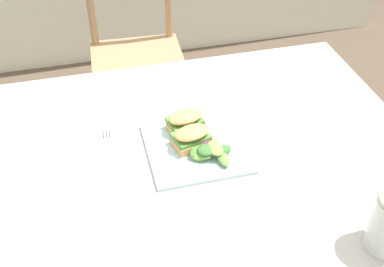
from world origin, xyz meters
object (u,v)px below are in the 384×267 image
at_px(fork_on_napkin, 108,150).
at_px(chair_wooden_far, 137,55).
at_px(sandwich_half_back, 186,121).
at_px(dining_table, 187,199).
at_px(plate_lunch, 196,148).
at_px(sandwich_half_front, 192,137).

bearing_deg(fork_on_napkin, chair_wooden_far, 77.94).
xyz_separation_m(sandwich_half_back, fork_on_napkin, (-0.20, -0.02, -0.03)).
xyz_separation_m(dining_table, chair_wooden_far, (0.03, 1.04, -0.17)).
bearing_deg(sandwich_half_back, fork_on_napkin, -173.74).
relative_size(plate_lunch, fork_on_napkin, 1.30).
relative_size(dining_table, fork_on_napkin, 6.47).
bearing_deg(plate_lunch, sandwich_half_front, 151.77).
bearing_deg(fork_on_napkin, sandwich_half_back, 6.26).
distance_m(chair_wooden_far, plate_lunch, 1.04).
bearing_deg(chair_wooden_far, sandwich_half_front, -89.91).
distance_m(sandwich_half_front, fork_on_napkin, 0.21).
bearing_deg(chair_wooden_far, sandwich_half_back, -89.91).
xyz_separation_m(sandwich_half_front, fork_on_napkin, (-0.20, 0.04, -0.03)).
bearing_deg(plate_lunch, chair_wooden_far, 90.62).
relative_size(plate_lunch, sandwich_half_front, 2.38).
height_order(sandwich_half_back, fork_on_napkin, sandwich_half_back).
bearing_deg(chair_wooden_far, dining_table, -91.38).
bearing_deg(fork_on_napkin, sandwich_half_front, -11.77).
distance_m(dining_table, fork_on_napkin, 0.24).
height_order(chair_wooden_far, plate_lunch, chair_wooden_far).
height_order(sandwich_half_front, sandwich_half_back, same).
relative_size(dining_table, sandwich_half_front, 11.82).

